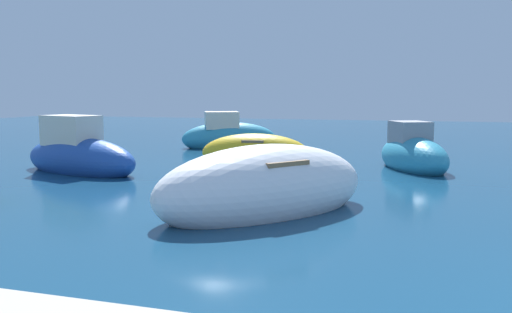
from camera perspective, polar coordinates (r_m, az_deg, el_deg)
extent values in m
ellipsoid|color=teal|center=(16.57, 16.12, -0.10)|extent=(2.75, 3.60, 1.24)
cube|color=gray|center=(16.74, 15.80, 2.41)|extent=(1.34, 1.41, 0.67)
ellipsoid|color=white|center=(10.09, 0.91, -3.38)|extent=(4.17, 4.71, 1.65)
cube|color=brown|center=(10.01, 0.91, -0.37)|extent=(1.71, 1.60, 0.08)
ellipsoid|color=gold|center=(17.06, -0.08, 0.34)|extent=(3.57, 1.86, 1.24)
cube|color=brown|center=(17.02, -0.08, 1.72)|extent=(0.84, 1.19, 0.08)
ellipsoid|color=teal|center=(22.27, -2.81, 1.88)|extent=(4.12, 3.05, 1.34)
cube|color=beige|center=(22.20, -3.61, 3.81)|extent=(1.67, 1.56, 0.70)
ellipsoid|color=#1E479E|center=(16.10, -17.92, -0.32)|extent=(4.42, 2.54, 1.27)
cube|color=beige|center=(16.30, -18.75, 2.59)|extent=(1.81, 1.36, 0.86)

